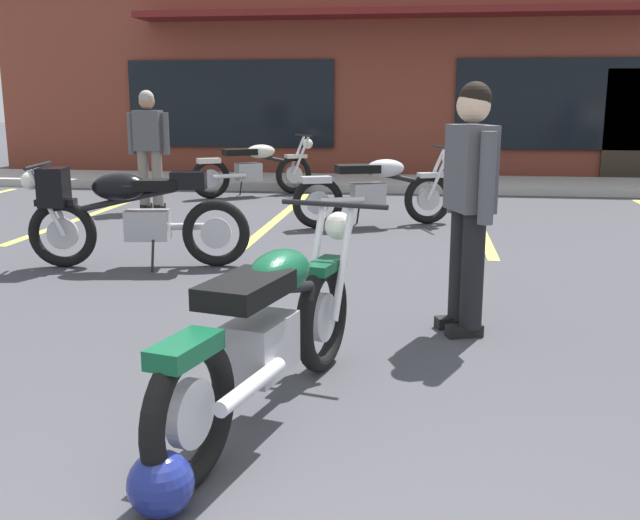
# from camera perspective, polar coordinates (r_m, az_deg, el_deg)

# --- Properties ---
(ground_plane) EXTENTS (80.00, 80.00, 0.00)m
(ground_plane) POSITION_cam_1_polar(r_m,az_deg,el_deg) (5.53, 1.63, -4.03)
(ground_plane) COLOR #3D3D42
(sidewalk_kerb) EXTENTS (22.00, 1.80, 0.14)m
(sidewalk_kerb) POSITION_cam_1_polar(r_m,az_deg,el_deg) (13.33, 5.39, 5.95)
(sidewalk_kerb) COLOR #A8A59E
(sidewalk_kerb) RESTS_ON ground_plane
(brick_storefront_building) EXTENTS (16.31, 6.32, 3.90)m
(brick_storefront_building) POSITION_cam_1_polar(r_m,az_deg,el_deg) (17.37, 6.16, 13.67)
(brick_storefront_building) COLOR brown
(brick_storefront_building) RESTS_ON ground_plane
(painted_stall_lines) EXTENTS (13.17, 4.80, 0.01)m
(painted_stall_lines) POSITION_cam_1_polar(r_m,az_deg,el_deg) (9.77, 4.42, 3.20)
(painted_stall_lines) COLOR #DBCC4C
(painted_stall_lines) RESTS_ON ground_plane
(motorcycle_foreground_classic) EXTENTS (0.85, 2.07, 0.98)m
(motorcycle_foreground_classic) POSITION_cam_1_polar(r_m,az_deg,el_deg) (3.64, -3.88, -5.28)
(motorcycle_foreground_classic) COLOR black
(motorcycle_foreground_classic) RESTS_ON ground_plane
(motorcycle_red_sportbike) EXTENTS (2.10, 0.76, 0.98)m
(motorcycle_red_sportbike) POSITION_cam_1_polar(r_m,az_deg,el_deg) (7.13, -14.81, 3.65)
(motorcycle_red_sportbike) COLOR black
(motorcycle_red_sportbike) RESTS_ON ground_plane
(motorcycle_black_cruiser) EXTENTS (1.84, 1.39, 0.98)m
(motorcycle_black_cruiser) POSITION_cam_1_polar(r_m,az_deg,el_deg) (12.06, -5.11, 7.15)
(motorcycle_black_cruiser) COLOR black
(motorcycle_black_cruiser) RESTS_ON ground_plane
(motorcycle_silver_naked) EXTENTS (2.01, 1.07, 0.98)m
(motorcycle_silver_naked) POSITION_cam_1_polar(r_m,az_deg,el_deg) (9.18, 4.37, 5.50)
(motorcycle_silver_naked) COLOR black
(motorcycle_silver_naked) RESTS_ON ground_plane
(person_in_shorts_foreground) EXTENTS (0.37, 0.60, 1.68)m
(person_in_shorts_foreground) POSITION_cam_1_polar(r_m,az_deg,el_deg) (4.96, 11.52, 5.05)
(person_in_shorts_foreground) COLOR black
(person_in_shorts_foreground) RESTS_ON ground_plane
(person_near_building) EXTENTS (0.60, 0.28, 1.68)m
(person_near_building) POSITION_cam_1_polar(r_m,az_deg,el_deg) (10.73, -13.13, 8.84)
(person_near_building) COLOR black
(person_near_building) RESTS_ON ground_plane
(helmet_on_pavement) EXTENTS (0.26, 0.26, 0.26)m
(helmet_on_pavement) POSITION_cam_1_polar(r_m,az_deg,el_deg) (3.00, -12.23, -16.59)
(helmet_on_pavement) COLOR navy
(helmet_on_pavement) RESTS_ON ground_plane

